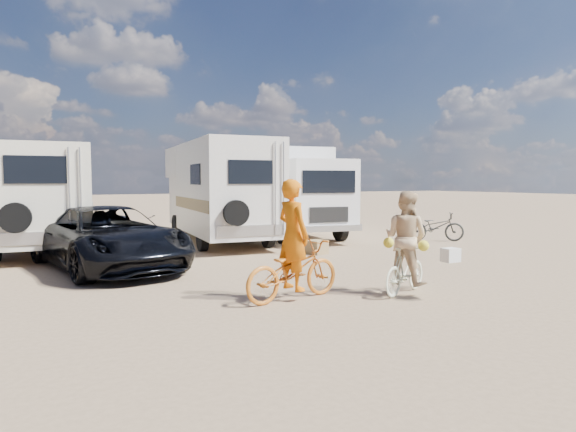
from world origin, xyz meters
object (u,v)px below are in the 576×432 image
box_truck (291,193)px  bike_parked (436,227)px  bike_man (293,270)px  rv_left (46,199)px  bike_woman (405,270)px  dark_suv (108,238)px  rv_main (218,193)px  rider_woman (406,247)px  cooler (165,259)px  crate (317,247)px  rider_man (293,245)px

box_truck → bike_parked: size_ratio=3.64×
bike_man → bike_parked: 9.97m
rv_left → box_truck: size_ratio=1.07×
bike_woman → dark_suv: bearing=17.3°
rv_left → dark_suv: (1.22, -4.55, -0.77)m
dark_suv → bike_woman: 6.96m
rv_main → rider_woman: (0.50, -9.15, -0.80)m
rv_left → dark_suv: bearing=-71.0°
rv_left → bike_parked: (12.07, -3.89, -1.02)m
bike_woman → cooler: bearing=11.4°
crate → rv_left: bearing=145.4°
rider_woman → crate: rider_woman is taller
bike_woman → rider_woman: rider_woman is taller
rv_main → cooler: 5.43m
bike_parked → cooler: (-9.62, -1.18, -0.27)m
rider_man → crate: size_ratio=3.97×
rv_main → box_truck: bearing=11.8°
bike_man → rv_left: bearing=10.2°
bike_man → rider_man: size_ratio=1.02×
bike_parked → crate: size_ratio=3.88×
rider_man → rider_woman: bearing=-115.3°
cooler → rv_main: bearing=46.3°
bike_woman → cooler: (-3.33, 4.75, -0.22)m
rider_woman → bike_parked: rider_woman is taller
box_truck → bike_woman: box_truck is taller
rv_main → bike_woman: size_ratio=4.85×
rv_main → crate: size_ratio=14.63×
box_truck → bike_woman: (-2.53, -9.57, -1.20)m
bike_woman → rv_main: bearing=-20.5°
bike_man → box_truck: bearing=-38.5°
rv_left → rider_woman: (5.78, -9.81, -0.66)m
bike_man → bike_parked: bearing=-68.6°
rv_left → rider_woman: size_ratio=4.29×
bike_man → rider_man: 0.45m
rv_left → crate: (6.84, -4.71, -1.32)m
rv_left → bike_man: (3.70, -9.30, -1.00)m
rv_left → bike_parked: bearing=-13.8°
cooler → bike_parked: bearing=-4.1°
bike_woman → bike_parked: bike_parked is taller
box_truck → bike_parked: 5.36m
bike_man → bike_parked: (8.37, 5.41, -0.02)m
rider_man → box_truck: bearing=-38.5°
crate → bike_woman: bearing=-101.8°
rv_main → rv_left: bearing=177.0°
bike_parked → box_truck: bearing=82.5°
dark_suv → crate: bearing=-14.0°
rv_main → rider_woman: bearing=-82.8°
rider_man → bike_parked: (8.37, 5.41, -0.47)m
bike_man → bike_woman: size_ratio=1.35×
rv_main → crate: 4.59m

